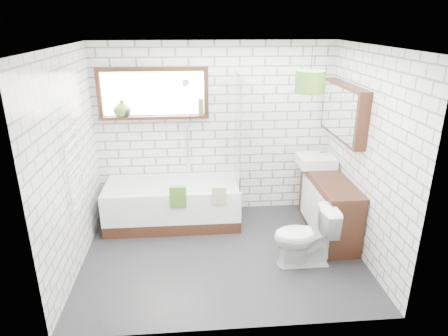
{
  "coord_description": "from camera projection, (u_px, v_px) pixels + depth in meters",
  "views": [
    {
      "loc": [
        -0.35,
        -4.3,
        2.77
      ],
      "look_at": [
        0.04,
        0.25,
        1.06
      ],
      "focal_mm": 32.0,
      "sensor_mm": 36.0,
      "label": 1
    }
  ],
  "objects": [
    {
      "name": "floor",
      "position": [
        222.0,
        254.0,
        5.01
      ],
      "size": [
        3.4,
        2.6,
        0.01
      ],
      "primitive_type": "cube",
      "color": "black",
      "rests_on": "ground"
    },
    {
      "name": "ceiling",
      "position": [
        222.0,
        46.0,
        4.13
      ],
      "size": [
        3.4,
        2.6,
        0.01
      ],
      "primitive_type": "cube",
      "color": "white",
      "rests_on": "ground"
    },
    {
      "name": "wall_back",
      "position": [
        215.0,
        130.0,
        5.79
      ],
      "size": [
        3.4,
        0.01,
        2.5
      ],
      "primitive_type": "cube",
      "color": "white",
      "rests_on": "ground"
    },
    {
      "name": "wall_front",
      "position": [
        235.0,
        211.0,
        3.36
      ],
      "size": [
        3.4,
        0.01,
        2.5
      ],
      "primitive_type": "cube",
      "color": "white",
      "rests_on": "ground"
    },
    {
      "name": "wall_left",
      "position": [
        70.0,
        164.0,
        4.44
      ],
      "size": [
        0.01,
        2.6,
        2.5
      ],
      "primitive_type": "cube",
      "color": "white",
      "rests_on": "ground"
    },
    {
      "name": "wall_right",
      "position": [
        366.0,
        156.0,
        4.71
      ],
      "size": [
        0.01,
        2.6,
        2.5
      ],
      "primitive_type": "cube",
      "color": "white",
      "rests_on": "ground"
    },
    {
      "name": "window",
      "position": [
        153.0,
        94.0,
        5.49
      ],
      "size": [
        1.52,
        0.16,
        0.68
      ],
      "primitive_type": "cube",
      "color": "black",
      "rests_on": "wall_back"
    },
    {
      "name": "towel_radiator",
      "position": [
        74.0,
        168.0,
        4.46
      ],
      "size": [
        0.06,
        0.52,
        1.0
      ],
      "primitive_type": "cube",
      "color": "white",
      "rests_on": "wall_left"
    },
    {
      "name": "mirror_cabinet",
      "position": [
        344.0,
        112.0,
        5.12
      ],
      "size": [
        0.16,
        1.2,
        0.7
      ],
      "primitive_type": "cube",
      "color": "black",
      "rests_on": "wall_right"
    },
    {
      "name": "shower_riser",
      "position": [
        187.0,
        125.0,
        5.68
      ],
      "size": [
        0.02,
        0.02,
        1.3
      ],
      "primitive_type": "cylinder",
      "color": "silver",
      "rests_on": "wall_back"
    },
    {
      "name": "bathtub",
      "position": [
        173.0,
        203.0,
        5.68
      ],
      "size": [
        1.87,
        0.82,
        0.6
      ],
      "primitive_type": "cube",
      "color": "white",
      "rests_on": "floor"
    },
    {
      "name": "shower_screen",
      "position": [
        237.0,
        130.0,
        5.39
      ],
      "size": [
        0.02,
        0.72,
        1.5
      ],
      "primitive_type": "cube",
      "color": "white",
      "rests_on": "bathtub"
    },
    {
      "name": "towel_green",
      "position": [
        178.0,
        197.0,
        5.21
      ],
      "size": [
        0.22,
        0.06,
        0.29
      ],
      "primitive_type": "cube",
      "color": "#416B20",
      "rests_on": "bathtub"
    },
    {
      "name": "towel_beige",
      "position": [
        219.0,
        196.0,
        5.25
      ],
      "size": [
        0.19,
        0.05,
        0.24
      ],
      "primitive_type": "cube",
      "color": "tan",
      "rests_on": "bathtub"
    },
    {
      "name": "vanity",
      "position": [
        328.0,
        206.0,
        5.38
      ],
      "size": [
        0.45,
        1.4,
        0.8
      ],
      "primitive_type": "cube",
      "color": "black",
      "rests_on": "floor"
    },
    {
      "name": "basin",
      "position": [
        316.0,
        161.0,
        5.67
      ],
      "size": [
        0.5,
        0.44,
        0.15
      ],
      "primitive_type": "cube",
      "color": "white",
      "rests_on": "vanity"
    },
    {
      "name": "tap",
      "position": [
        327.0,
        157.0,
        5.66
      ],
      "size": [
        0.03,
        0.03,
        0.15
      ],
      "primitive_type": "cylinder",
      "rotation": [
        0.0,
        0.0,
        -0.1
      ],
      "color": "silver",
      "rests_on": "vanity"
    },
    {
      "name": "toilet",
      "position": [
        305.0,
        237.0,
        4.69
      ],
      "size": [
        0.42,
        0.72,
        0.74
      ],
      "primitive_type": "imported",
      "rotation": [
        0.0,
        0.0,
        -1.57
      ],
      "color": "white",
      "rests_on": "floor"
    },
    {
      "name": "vase_olive",
      "position": [
        122.0,
        109.0,
        5.5
      ],
      "size": [
        0.28,
        0.28,
        0.24
      ],
      "primitive_type": "imported",
      "rotation": [
        0.0,
        0.0,
        -0.24
      ],
      "color": "#487122",
      "rests_on": "window"
    },
    {
      "name": "vase_dark",
      "position": [
        123.0,
        110.0,
        5.5
      ],
      "size": [
        0.26,
        0.26,
        0.21
      ],
      "primitive_type": "imported",
      "rotation": [
        0.0,
        0.0,
        0.35
      ],
      "color": "black",
      "rests_on": "window"
    },
    {
      "name": "bottle",
      "position": [
        201.0,
        108.0,
        5.58
      ],
      "size": [
        0.07,
        0.07,
        0.22
      ],
      "primitive_type": "cylinder",
      "rotation": [
        0.0,
        0.0,
        0.01
      ],
      "color": "#487122",
      "rests_on": "window"
    },
    {
      "name": "pendant",
      "position": [
        310.0,
        82.0,
        4.51
      ],
      "size": [
        0.34,
        0.34,
        0.25
      ],
      "primitive_type": "cylinder",
      "color": "#416B20",
      "rests_on": "ceiling"
    }
  ]
}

